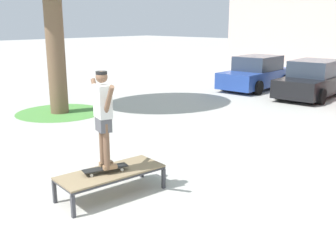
% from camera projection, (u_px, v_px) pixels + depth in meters
% --- Properties ---
extents(ground_plane, '(120.00, 120.00, 0.00)m').
position_uv_depth(ground_plane, '(87.00, 213.00, 6.53)').
color(ground_plane, '#B7B5AD').
extents(skate_box, '(1.01, 1.99, 0.46)m').
position_uv_depth(skate_box, '(111.00, 174.00, 7.11)').
color(skate_box, '#38383D').
rests_on(skate_box, ground).
extents(skateboard, '(0.44, 0.82, 0.09)m').
position_uv_depth(skateboard, '(105.00, 168.00, 7.02)').
color(skateboard, black).
rests_on(skateboard, skate_box).
extents(skater, '(0.97, 0.41, 1.69)m').
position_uv_depth(skater, '(103.00, 113.00, 6.77)').
color(skater, brown).
rests_on(skater, skateboard).
extents(grass_patch_near_left, '(2.94, 2.94, 0.01)m').
position_uv_depth(grass_patch_near_left, '(60.00, 112.00, 13.75)').
color(grass_patch_near_left, '#519342').
rests_on(grass_patch_near_left, ground).
extents(car_blue, '(2.03, 4.26, 1.50)m').
position_uv_depth(car_blue, '(256.00, 74.00, 18.47)').
color(car_blue, '#28479E').
rests_on(car_blue, ground).
extents(car_black, '(2.10, 4.29, 1.50)m').
position_uv_depth(car_black, '(313.00, 80.00, 16.44)').
color(car_black, black).
rests_on(car_black, ground).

